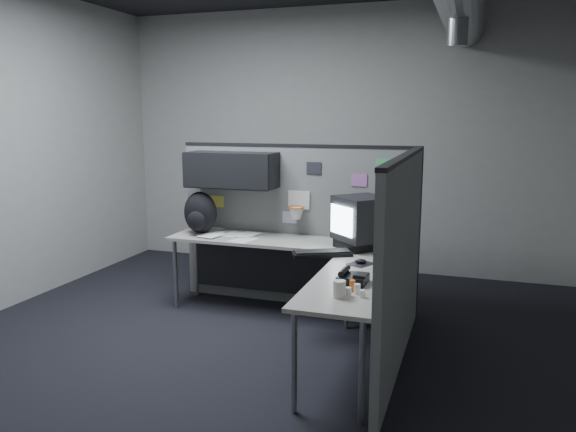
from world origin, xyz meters
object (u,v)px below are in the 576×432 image
(backpack, at_px, (200,213))
(monitor, at_px, (362,222))
(keyboard, at_px, (322,253))
(phone, at_px, (352,278))
(desk, at_px, (301,261))

(backpack, bearing_deg, monitor, 6.29)
(backpack, bearing_deg, keyboard, -9.09)
(keyboard, height_order, phone, phone)
(keyboard, bearing_deg, phone, -41.53)
(desk, distance_m, monitor, 0.65)
(monitor, bearing_deg, phone, -84.12)
(monitor, xyz_separation_m, backpack, (-1.66, 0.10, -0.04))
(desk, height_order, keyboard, keyboard)
(desk, xyz_separation_m, phone, (0.66, -0.89, 0.16))
(monitor, xyz_separation_m, keyboard, (-0.26, -0.38, -0.22))
(monitor, height_order, backpack, monitor)
(keyboard, bearing_deg, monitor, 73.08)
(monitor, distance_m, keyboard, 0.51)
(desk, relative_size, phone, 10.19)
(phone, height_order, backpack, backpack)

